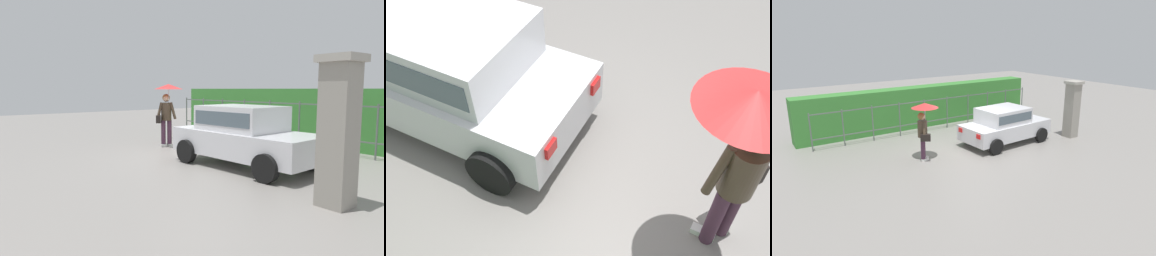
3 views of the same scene
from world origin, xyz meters
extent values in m
plane|color=gray|center=(0.00, 0.00, 0.00)|extent=(40.00, 40.00, 0.00)
cube|color=silver|center=(1.64, 0.11, 0.58)|extent=(3.77, 1.81, 0.60)
cube|color=silver|center=(1.49, 0.10, 1.18)|extent=(1.96, 1.53, 0.60)
cube|color=#4C5B66|center=(1.49, 0.10, 1.20)|extent=(1.81, 1.54, 0.33)
cylinder|color=black|center=(2.92, -0.67, 0.30)|extent=(0.61, 0.21, 0.60)
cylinder|color=black|center=(0.35, 0.89, 0.30)|extent=(0.61, 0.21, 0.60)
cylinder|color=black|center=(0.43, -0.79, 0.30)|extent=(0.61, 0.21, 0.60)
cube|color=red|center=(-0.25, 0.57, 0.73)|extent=(0.07, 0.20, 0.16)
cube|color=red|center=(-0.20, -0.53, 0.73)|extent=(0.07, 0.20, 0.16)
cylinder|color=#47283D|center=(-2.01, 0.32, 0.43)|extent=(0.15, 0.15, 0.86)
cylinder|color=#47283D|center=(-2.12, 0.15, 0.43)|extent=(0.15, 0.15, 0.86)
cube|color=white|center=(-1.96, 0.29, 0.04)|extent=(0.26, 0.10, 0.08)
cube|color=white|center=(-2.07, 0.12, 0.04)|extent=(0.26, 0.10, 0.08)
cylinder|color=#473828|center=(-2.06, 0.24, 1.15)|extent=(0.34, 0.34, 0.58)
sphere|color=#DBAD89|center=(-2.06, 0.24, 1.58)|extent=(0.22, 0.22, 0.22)
sphere|color=olive|center=(-2.09, 0.25, 1.60)|extent=(0.25, 0.25, 0.25)
cylinder|color=#473828|center=(-1.88, 0.38, 1.18)|extent=(0.20, 0.24, 0.56)
cylinder|color=#473828|center=(-2.11, 0.01, 1.18)|extent=(0.20, 0.24, 0.56)
cylinder|color=#B2B2B7|center=(-1.94, 0.25, 1.50)|extent=(0.02, 0.02, 0.77)
cone|color=red|center=(-1.94, 0.25, 1.96)|extent=(0.94, 0.94, 0.17)
cube|color=black|center=(-2.10, -0.05, 0.91)|extent=(0.37, 0.32, 0.24)
camera|label=1|loc=(7.37, -5.95, 1.89)|focal=32.04mm
camera|label=2|loc=(-1.93, 2.97, 4.20)|focal=40.52mm
camera|label=3|loc=(-7.24, -9.94, 4.40)|focal=31.74mm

